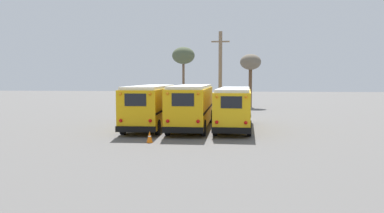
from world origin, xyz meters
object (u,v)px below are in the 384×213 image
school_bus_0 (151,104)px  bare_tree_0 (183,56)px  bare_tree_1 (251,64)px  school_bus_2 (234,106)px  school_bus_1 (192,105)px  utility_pole (220,73)px  traffic_cone (150,137)px

school_bus_0 → bare_tree_0: 21.89m
bare_tree_0 → bare_tree_1: bare_tree_0 is taller
school_bus_0 → school_bus_2: (6.25, -0.29, -0.08)m
school_bus_0 → school_bus_1: 3.15m
school_bus_0 → utility_pole: 11.09m
school_bus_0 → school_bus_1: size_ratio=1.06×
school_bus_2 → bare_tree_1: bearing=84.3°
school_bus_1 → utility_pole: utility_pole is taller
school_bus_1 → utility_pole: (1.75, 10.04, 2.52)m
school_bus_1 → bare_tree_1: 22.29m
school_bus_2 → utility_pole: (-1.38, 9.91, 2.63)m
school_bus_1 → school_bus_2: size_ratio=1.02×
school_bus_0 → school_bus_2: 6.26m
bare_tree_0 → school_bus_0: bearing=-89.0°
school_bus_0 → school_bus_2: bearing=-2.6°
school_bus_0 → school_bus_2: school_bus_0 is taller
school_bus_0 → traffic_cone: (1.42, -6.94, -1.38)m
school_bus_0 → traffic_cone: bearing=-78.4°
school_bus_2 → traffic_cone: (-4.83, -6.66, -1.30)m
bare_tree_0 → traffic_cone: size_ratio=11.71×
school_bus_0 → bare_tree_1: 22.85m
school_bus_1 → traffic_cone: size_ratio=15.24×
school_bus_0 → bare_tree_0: bearing=91.0°
bare_tree_0 → traffic_cone: (1.80, -28.27, -6.26)m
school_bus_0 → bare_tree_1: bearing=68.2°
school_bus_0 → traffic_cone: 7.22m
school_bus_2 → utility_pole: utility_pole is taller
school_bus_1 → school_bus_2: 3.13m
school_bus_1 → bare_tree_0: (-3.51, 21.75, 4.86)m
school_bus_2 → bare_tree_1: (2.10, 21.20, 3.96)m
school_bus_2 → utility_pole: 10.35m
utility_pole → traffic_cone: bearing=-101.8°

